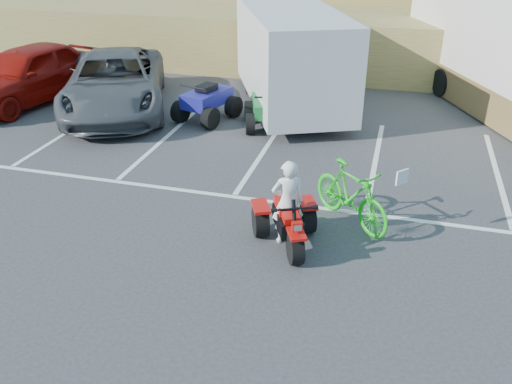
% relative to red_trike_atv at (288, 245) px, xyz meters
% --- Properties ---
extents(ground, '(100.00, 100.00, 0.00)m').
position_rel_red_trike_atv_xyz_m(ground, '(-1.48, -0.91, 0.00)').
color(ground, '#343436').
rests_on(ground, ground).
extents(parking_stripes, '(28.00, 5.16, 0.01)m').
position_rel_red_trike_atv_xyz_m(parking_stripes, '(-0.62, 3.16, 0.00)').
color(parking_stripes, white).
rests_on(parking_stripes, ground).
extents(grass_embankment, '(40.00, 8.50, 3.10)m').
position_rel_red_trike_atv_xyz_m(grass_embankment, '(-1.48, 14.57, 1.42)').
color(grass_embankment, olive).
rests_on(grass_embankment, ground).
extents(red_trike_atv, '(1.66, 1.85, 0.99)m').
position_rel_red_trike_atv_xyz_m(red_trike_atv, '(0.00, 0.00, 0.00)').
color(red_trike_atv, red).
rests_on(red_trike_atv, ground).
extents(rider, '(0.67, 0.58, 1.56)m').
position_rel_red_trike_atv_xyz_m(rider, '(-0.06, 0.14, 0.78)').
color(rider, white).
rests_on(rider, ground).
extents(green_dirt_bike, '(1.83, 1.75, 1.19)m').
position_rel_red_trike_atv_xyz_m(green_dirt_bike, '(0.94, 1.08, 0.59)').
color(green_dirt_bike, '#14BF19').
rests_on(green_dirt_bike, ground).
extents(grey_pickup, '(4.89, 6.54, 1.65)m').
position_rel_red_trike_atv_xyz_m(grey_pickup, '(-6.47, 5.91, 0.83)').
color(grey_pickup, '#47494E').
rests_on(grey_pickup, ground).
extents(red_car, '(3.04, 5.39, 1.73)m').
position_rel_red_trike_atv_xyz_m(red_car, '(-9.43, 5.96, 0.87)').
color(red_car, maroon).
rests_on(red_car, ground).
extents(cargo_trailer, '(4.67, 6.50, 2.82)m').
position_rel_red_trike_atv_xyz_m(cargo_trailer, '(-1.59, 7.55, 1.53)').
color(cargo_trailer, silver).
rests_on(cargo_trailer, ground).
extents(quad_atv_blue, '(1.70, 2.00, 1.12)m').
position_rel_red_trike_atv_xyz_m(quad_atv_blue, '(-3.61, 5.83, 0.00)').
color(quad_atv_blue, navy).
rests_on(quad_atv_blue, ground).
extents(quad_atv_green, '(1.64, 1.90, 1.05)m').
position_rel_red_trike_atv_xyz_m(quad_atv_green, '(-1.83, 5.69, 0.00)').
color(quad_atv_green, '#16632A').
rests_on(quad_atv_green, ground).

